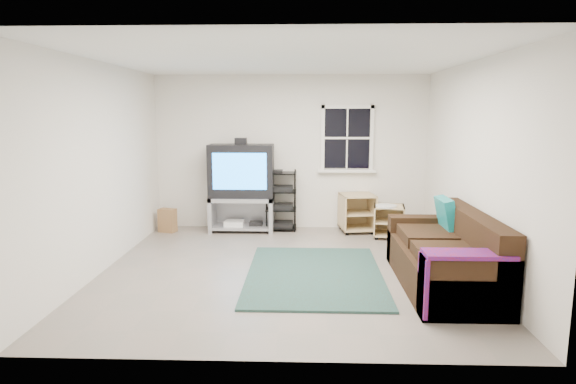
{
  "coord_description": "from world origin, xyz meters",
  "views": [
    {
      "loc": [
        0.22,
        -5.88,
        1.98
      ],
      "look_at": [
        0.02,
        0.4,
        0.94
      ],
      "focal_mm": 30.0,
      "sensor_mm": 36.0,
      "label": 1
    }
  ],
  "objects_px": {
    "av_rack": "(281,204)",
    "side_table_left": "(356,211)",
    "sofa": "(446,258)",
    "tv_unit": "(242,180)",
    "side_table_right": "(388,219)"
  },
  "relations": [
    {
      "from": "side_table_left",
      "to": "sofa",
      "type": "xyz_separation_m",
      "value": [
        0.75,
        -2.59,
        -0.01
      ]
    },
    {
      "from": "tv_unit",
      "to": "av_rack",
      "type": "xyz_separation_m",
      "value": [
        0.66,
        0.08,
        -0.41
      ]
    },
    {
      "from": "tv_unit",
      "to": "sofa",
      "type": "relative_size",
      "value": 0.76
    },
    {
      "from": "side_table_left",
      "to": "sofa",
      "type": "relative_size",
      "value": 0.31
    },
    {
      "from": "side_table_right",
      "to": "sofa",
      "type": "xyz_separation_m",
      "value": [
        0.28,
        -2.2,
        0.03
      ]
    },
    {
      "from": "tv_unit",
      "to": "side_table_left",
      "type": "height_order",
      "value": "tv_unit"
    },
    {
      "from": "tv_unit",
      "to": "side_table_right",
      "type": "bearing_deg",
      "value": -8.25
    },
    {
      "from": "av_rack",
      "to": "sofa",
      "type": "height_order",
      "value": "av_rack"
    },
    {
      "from": "av_rack",
      "to": "side_table_right",
      "type": "distance_m",
      "value": 1.8
    },
    {
      "from": "tv_unit",
      "to": "sofa",
      "type": "height_order",
      "value": "tv_unit"
    },
    {
      "from": "side_table_left",
      "to": "side_table_right",
      "type": "relative_size",
      "value": 1.17
    },
    {
      "from": "av_rack",
      "to": "side_table_left",
      "type": "distance_m",
      "value": 1.27
    },
    {
      "from": "side_table_right",
      "to": "sofa",
      "type": "height_order",
      "value": "sofa"
    },
    {
      "from": "side_table_right",
      "to": "sofa",
      "type": "distance_m",
      "value": 2.22
    },
    {
      "from": "av_rack",
      "to": "sofa",
      "type": "distance_m",
      "value": 3.31
    }
  ]
}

